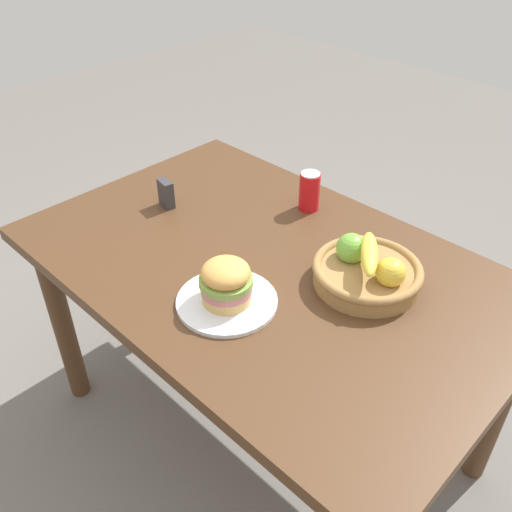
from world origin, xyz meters
name	(u,v)px	position (x,y,z in m)	size (l,w,h in m)	color
ground_plane	(263,427)	(0.00, 0.00, 0.00)	(8.00, 8.00, 0.00)	slate
dining_table	(265,289)	(0.00, 0.00, 0.65)	(1.40, 0.90, 0.75)	#4C301C
plate	(227,301)	(0.05, -0.20, 0.76)	(0.26, 0.26, 0.01)	white
sandwich	(226,282)	(0.05, -0.20, 0.82)	(0.14, 0.14, 0.12)	#DBAD60
soda_can	(309,191)	(-0.10, 0.30, 0.81)	(0.07, 0.07, 0.13)	red
fruit_basket	(367,270)	(0.26, 0.11, 0.79)	(0.29, 0.29, 0.14)	#9E7542
napkin_holder	(166,194)	(-0.44, -0.01, 0.80)	(0.06, 0.03, 0.09)	#333338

